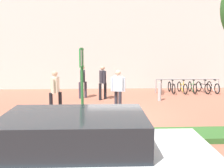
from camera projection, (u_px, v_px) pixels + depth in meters
ground_plane at (121, 116)px, 10.07m from camera, size 60.00×60.00×0.00m
building_facade at (113, 10)px, 16.59m from camera, size 28.00×1.20×10.00m
planter_strip at (138, 136)px, 7.63m from camera, size 7.00×1.10×0.16m
parking_sign_post at (82, 81)px, 7.32m from camera, size 0.11×0.36×2.65m
bike_at_sign at (81, 126)px, 7.64m from camera, size 1.67×0.42×0.86m
bike_rack_cluster at (187, 87)px, 15.15m from camera, size 3.76×1.60×0.83m
bollard_steel at (160, 92)px, 12.90m from camera, size 0.16×0.16×0.90m
person_suited_navy at (103, 80)px, 13.14m from camera, size 0.40×0.59×1.72m
person_casual_tan at (118, 88)px, 10.74m from camera, size 0.60×0.32×1.72m
person_shirt_white at (55, 89)px, 10.43m from camera, size 0.48×0.61×1.72m
person_suited_dark at (83, 79)px, 13.50m from camera, size 0.41×0.61×1.72m
car_white_hatch at (84, 159)px, 4.49m from camera, size 4.32×2.05×1.54m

